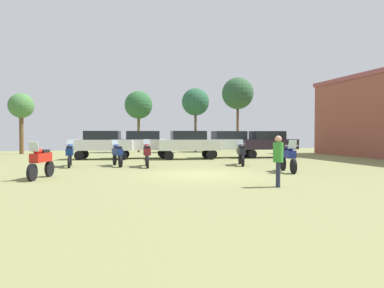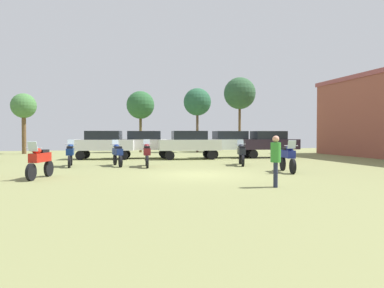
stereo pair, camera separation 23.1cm
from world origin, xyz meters
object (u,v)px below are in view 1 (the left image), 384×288
object	(u,v)px
motorcycle_2	(241,153)
person_1	(278,157)
motorcycle_3	(70,153)
car_4	(229,142)
tree_2	(139,105)
motorcycle_8	(147,153)
motorcycle_6	(117,153)
tree_3	(238,94)
car_5	(267,142)
car_2	(103,143)
tree_1	(21,107)
motorcycle_4	(288,156)
car_1	(188,143)
car_6	(143,142)
tree_5	(195,102)
motorcycle_1	(41,160)

from	to	relation	value
motorcycle_2	person_1	xyz separation A→B (m)	(-1.99, -8.35, 0.29)
motorcycle_3	person_1	xyz separation A→B (m)	(7.45, -9.70, 0.28)
car_4	tree_2	size ratio (longest dim) A/B	0.73
motorcycle_8	car_4	xyz separation A→B (m)	(6.91, 6.15, 0.44)
motorcycle_6	motorcycle_8	distance (m)	1.77
tree_3	motorcycle_2	bearing A→B (deg)	-110.33
person_1	tree_2	xyz separation A→B (m)	(-2.27, 24.42, 3.56)
motorcycle_8	person_1	distance (m)	9.24
car_4	car_5	size ratio (longest dim) A/B	1.00
car_4	tree_2	bearing A→B (deg)	32.37
motorcycle_3	car_4	world-z (taller)	car_4
car_2	tree_1	distance (m)	11.56
motorcycle_3	car_4	xyz separation A→B (m)	(10.98, 5.04, 0.44)
motorcycle_2	person_1	distance (m)	8.59
tree_2	motorcycle_4	bearing A→B (deg)	-76.05
motorcycle_4	car_1	xyz separation A→B (m)	(-2.53, 9.59, 0.43)
motorcycle_4	tree_1	size ratio (longest dim) A/B	0.41
car_6	motorcycle_4	bearing A→B (deg)	-148.91
motorcycle_4	car_5	world-z (taller)	car_5
tree_2	tree_5	bearing A→B (deg)	-10.23
car_4	tree_5	world-z (taller)	tree_5
motorcycle_1	car_1	world-z (taller)	car_1
car_4	tree_5	size ratio (longest dim) A/B	0.69
car_1	tree_2	distance (m)	11.34
motorcycle_2	car_2	distance (m)	10.32
motorcycle_4	tree_5	xyz separation A→B (m)	(0.45, 19.14, 4.15)
motorcycle_4	tree_1	distance (m)	25.20
person_1	tree_3	distance (m)	25.18
car_6	tree_5	xyz separation A→B (m)	(6.02, 7.84, 3.72)
motorcycle_6	car_5	distance (m)	12.22
car_6	person_1	size ratio (longest dim) A/B	2.57
car_2	tree_2	bearing A→B (deg)	-9.85
tree_2	car_6	bearing A→B (deg)	-93.68
car_1	motorcycle_4	bearing A→B (deg)	-161.48
motorcycle_1	car_4	size ratio (longest dim) A/B	0.47
car_5	tree_2	bearing A→B (deg)	41.89
tree_1	car_4	bearing A→B (deg)	-29.49
car_5	tree_3	distance (m)	10.56
car_1	tree_2	xyz separation A→B (m)	(-2.46, 10.53, 3.40)
tree_1	motorcycle_2	bearing A→B (deg)	-46.68
motorcycle_6	tree_3	world-z (taller)	tree_3
car_2	person_1	world-z (taller)	car_2
tree_3	tree_2	bearing A→B (deg)	174.71
motorcycle_4	motorcycle_8	distance (m)	7.47
person_1	car_1	bearing A→B (deg)	23.35
car_4	tree_3	xyz separation A→B (m)	(4.07, 8.76, 4.69)
motorcycle_3	car_6	size ratio (longest dim) A/B	0.50
motorcycle_6	car_6	distance (m)	6.49
car_1	tree_5	xyz separation A→B (m)	(2.99, 9.55, 3.72)
tree_1	tree_3	distance (m)	20.37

